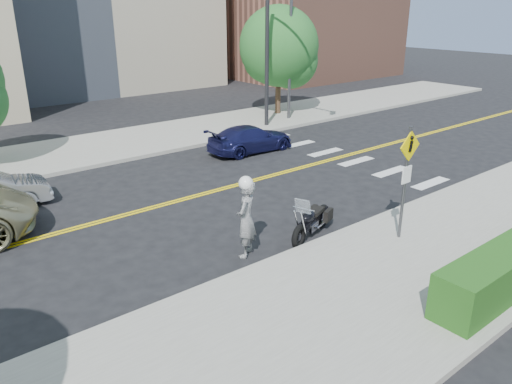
{
  "coord_description": "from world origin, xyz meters",
  "views": [
    {
      "loc": [
        -6.33,
        -13.2,
        5.94
      ],
      "look_at": [
        1.62,
        -3.44,
        1.2
      ],
      "focal_mm": 35.0,
      "sensor_mm": 36.0,
      "label": 1
    }
  ],
  "objects_px": {
    "pedestrian_sign": "(406,172)",
    "motorcyclist": "(246,217)",
    "parked_car_blue": "(251,139)",
    "motorcycle": "(312,214)"
  },
  "relations": [
    {
      "from": "motorcyclist",
      "to": "motorcycle",
      "type": "xyz_separation_m",
      "value": [
        2.06,
        -0.24,
        -0.41
      ]
    },
    {
      "from": "motorcycle",
      "to": "parked_car_blue",
      "type": "height_order",
      "value": "motorcycle"
    },
    {
      "from": "motorcyclist",
      "to": "parked_car_blue",
      "type": "height_order",
      "value": "motorcyclist"
    },
    {
      "from": "pedestrian_sign",
      "to": "motorcyclist",
      "type": "height_order",
      "value": "pedestrian_sign"
    },
    {
      "from": "pedestrian_sign",
      "to": "motorcyclist",
      "type": "bearing_deg",
      "value": 151.08
    },
    {
      "from": "pedestrian_sign",
      "to": "parked_car_blue",
      "type": "xyz_separation_m",
      "value": [
        2.39,
        9.34,
        -1.39
      ]
    },
    {
      "from": "pedestrian_sign",
      "to": "motorcycle",
      "type": "height_order",
      "value": "pedestrian_sign"
    },
    {
      "from": "pedestrian_sign",
      "to": "motorcyclist",
      "type": "xyz_separation_m",
      "value": [
        -3.61,
        1.99,
        -0.91
      ]
    },
    {
      "from": "motorcyclist",
      "to": "parked_car_blue",
      "type": "bearing_deg",
      "value": -163.1
    },
    {
      "from": "parked_car_blue",
      "to": "pedestrian_sign",
      "type": "bearing_deg",
      "value": 167.12
    }
  ]
}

